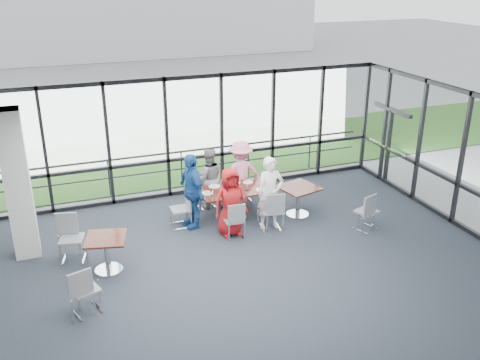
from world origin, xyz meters
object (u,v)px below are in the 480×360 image
object	(u,v)px
diner_near_right	(270,193)
chair_main_end	(180,209)
structural_column	(18,185)
side_table_right	(298,191)
chair_main_nl	(233,220)
chair_spare_r	(367,212)
chair_main_nr	(271,211)
diner_near_left	(230,202)
chair_spare_la	(85,290)
side_table_left	(106,243)
diner_far_right	(241,173)
main_table	(236,194)
diner_end	(192,191)
chair_spare_lb	(72,239)
chair_main_fl	(206,191)
chair_main_fr	(243,185)
diner_far_left	(209,178)

from	to	relation	value
diner_near_right	chair_main_end	distance (m)	2.15
structural_column	side_table_right	size ratio (longest dim) A/B	3.06
structural_column	chair_main_nl	distance (m)	4.62
structural_column	chair_spare_r	world-z (taller)	structural_column
chair_main_nr	chair_spare_r	xyz separation A→B (m)	(2.07, -0.84, 0.00)
diner_near_left	chair_spare_la	world-z (taller)	diner_near_left
side_table_left	side_table_right	xyz separation A→B (m)	(4.77, 0.99, 0.01)
diner_near_left	diner_far_right	xyz separation A→B (m)	(0.82, 1.49, 0.05)
diner_far_right	chair_main_nl	size ratio (longest dim) A/B	1.98
structural_column	main_table	xyz separation A→B (m)	(4.80, 0.11, -0.99)
diner_near_right	chair_spare_la	world-z (taller)	diner_near_right
diner_end	chair_spare_lb	distance (m)	2.89
diner_near_left	diner_end	world-z (taller)	diner_end
chair_spare_la	diner_near_left	bearing A→B (deg)	11.30
diner_near_right	chair_main_nr	bearing A→B (deg)	-94.93
diner_far_right	chair_main_nl	xyz separation A→B (m)	(-0.80, -1.65, -0.42)
diner_far_right	chair_main_nr	bearing A→B (deg)	98.35
chair_spare_r	chair_main_nl	bearing A→B (deg)	145.92
diner_end	diner_far_right	bearing A→B (deg)	106.18
side_table_left	chair_spare_lb	distance (m)	0.94
structural_column	chair_main_nr	distance (m)	5.53
structural_column	chair_main_end	bearing A→B (deg)	1.78
chair_spare_lb	diner_near_right	bearing A→B (deg)	-166.53
chair_main_end	side_table_right	bearing A→B (deg)	81.53
side_table_right	chair_main_fl	distance (m)	2.37
main_table	chair_spare_la	xyz separation A→B (m)	(-3.84, -2.70, -0.14)
side_table_left	chair_spare_lb	size ratio (longest dim) A/B	0.97
diner_far_right	chair_main_fl	bearing A→B (deg)	-7.07
main_table	chair_spare_lb	bearing A→B (deg)	-170.26
diner_end	chair_spare_la	distance (m)	3.81
diner_near_right	chair_main_nl	distance (m)	1.08
main_table	chair_main_fl	distance (m)	1.01
diner_far_right	chair_spare_r	xyz separation A→B (m)	(2.23, -2.40, -0.39)
main_table	chair_main_fr	distance (m)	1.00
side_table_left	diner_far_left	bearing A→B (deg)	37.85
diner_near_left	chair_main_fl	size ratio (longest dim) A/B	1.90
chair_main_end	structural_column	bearing A→B (deg)	-88.35
diner_near_left	diner_near_right	bearing A→B (deg)	-2.71
side_table_right	diner_near_left	xyz separation A→B (m)	(-1.91, -0.36, 0.17)
chair_spare_r	chair_spare_la	bearing A→B (deg)	168.66
diner_end	chair_main_nl	size ratio (longest dim) A/B	2.11
diner_near_right	chair_main_nr	world-z (taller)	diner_near_right
side_table_left	chair_spare_lb	bearing A→B (deg)	132.15
diner_far_right	chair_main_nl	distance (m)	1.88
structural_column	main_table	world-z (taller)	structural_column
diner_near_left	side_table_left	bearing A→B (deg)	-170.23
chair_main_nl	diner_far_left	bearing A→B (deg)	93.18
side_table_right	chair_spare_lb	bearing A→B (deg)	-176.88
side_table_right	diner_far_left	world-z (taller)	diner_far_left
structural_column	chair_spare_lb	world-z (taller)	structural_column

